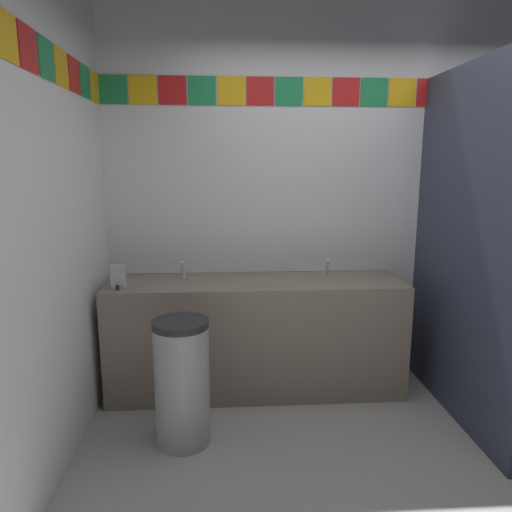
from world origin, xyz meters
TOP-DOWN VIEW (x-y plane):
  - ground_plane at (0.00, 0.00)m, footprint 8.22×8.22m
  - wall_back at (0.00, 1.54)m, footprint 3.74×0.09m
  - wall_side at (-1.91, 0.00)m, footprint 0.09×3.01m
  - vanity_counter at (-0.77, 1.23)m, footprint 2.09×0.56m
  - faucet_left at (-1.30, 1.32)m, footprint 0.04×0.10m
  - faucet_right at (-0.25, 1.32)m, footprint 0.04×0.10m
  - soap_dispenser at (-1.70, 1.07)m, footprint 0.09×0.09m
  - toilet at (0.99, 1.13)m, footprint 0.39×0.49m
  - trash_bin at (-1.25, 0.58)m, footprint 0.33×0.33m

SIDE VIEW (x-z plane):
  - ground_plane at x=0.00m, z-range 0.00..0.00m
  - toilet at x=0.99m, z-range -0.07..0.67m
  - trash_bin at x=-1.25m, z-range 0.00..0.76m
  - vanity_counter at x=-0.77m, z-range 0.01..0.83m
  - faucet_left at x=-1.30m, z-range 0.80..0.94m
  - faucet_right at x=-0.25m, z-range 0.80..0.94m
  - soap_dispenser at x=-1.70m, z-range 0.82..0.98m
  - wall_side at x=-1.91m, z-range 0.00..2.88m
  - wall_back at x=0.00m, z-range 0.00..2.88m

